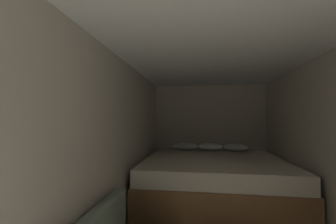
% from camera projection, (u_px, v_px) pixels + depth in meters
% --- Properties ---
extents(wall_back, '(2.31, 0.05, 2.10)m').
position_uv_depth(wall_back, '(209.00, 136.00, 4.28)').
color(wall_back, beige).
rests_on(wall_back, ground).
extents(wall_left, '(0.05, 4.63, 2.10)m').
position_uv_depth(wall_left, '(110.00, 154.00, 2.12)').
color(wall_left, beige).
rests_on(wall_left, ground).
extents(ceiling_slab, '(2.31, 4.63, 0.05)m').
position_uv_depth(ceiling_slab, '(222.00, 44.00, 2.00)').
color(ceiling_slab, white).
rests_on(ceiling_slab, wall_left).
extents(bed, '(2.09, 1.94, 0.95)m').
position_uv_depth(bed, '(213.00, 183.00, 3.24)').
color(bed, brown).
rests_on(bed, ground).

